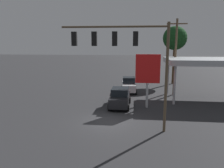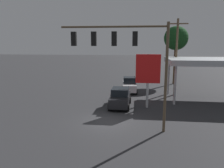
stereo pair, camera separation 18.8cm
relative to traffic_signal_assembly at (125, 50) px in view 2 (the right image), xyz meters
The scene contains 8 objects.
ground_plane 6.29m from the traffic_signal_assembly, 49.63° to the right, with size 200.00×200.00×0.00m, color #2D2D30.
traffic_signal_assembly is the anchor object (origin of this frame).
utility_pole 13.19m from the traffic_signal_assembly, 114.94° to the right, with size 2.40×0.26×9.26m.
gas_station_canopy 13.61m from the traffic_signal_assembly, 132.73° to the right, with size 9.88×6.15×4.70m.
price_sign 6.66m from the traffic_signal_assembly, 107.85° to the right, with size 2.39×0.27×5.34m.
hatchback_crossing 13.77m from the traffic_signal_assembly, 89.51° to the right, with size 2.13×3.89×1.97m.
sedan_far 7.82m from the traffic_signal_assembly, 82.54° to the right, with size 2.13×4.44×1.93m.
street_tree 20.86m from the traffic_signal_assembly, 108.75° to the right, with size 3.68×3.68×8.99m.
Camera 2 is at (-2.24, 17.07, 6.41)m, focal length 35.00 mm.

